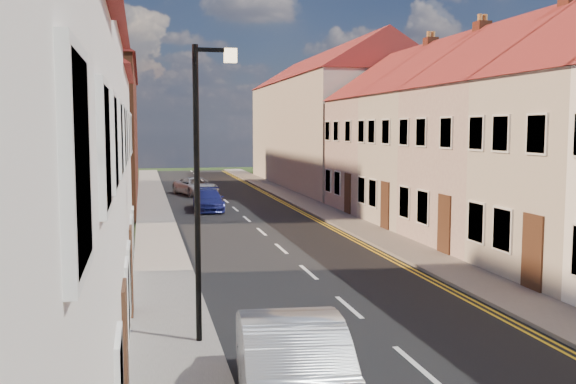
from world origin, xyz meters
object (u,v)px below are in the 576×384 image
object	(u,v)px
lamppost	(201,175)
car_far	(208,200)
car_mid	(295,373)
car_distant	(196,186)

from	to	relation	value
lamppost	car_far	world-z (taller)	lamppost
lamppost	car_far	xyz separation A→B (m)	(2.31, 21.76, -2.96)
lamppost	car_far	bearing A→B (deg)	83.94
car_mid	lamppost	bearing A→B (deg)	111.02
car_distant	lamppost	bearing A→B (deg)	-112.27
car_far	car_mid	bearing A→B (deg)	-89.57
car_mid	car_far	world-z (taller)	car_mid
lamppost	car_mid	bearing A→B (deg)	-74.50
car_far	car_distant	world-z (taller)	car_distant
car_mid	car_distant	xyz separation A→B (m)	(1.27, 33.76, -0.17)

